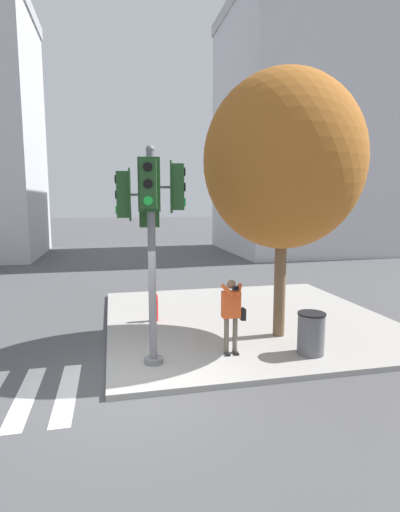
% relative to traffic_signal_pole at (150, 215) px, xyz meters
% --- Properties ---
extents(ground_plane, '(160.00, 160.00, 0.00)m').
position_rel_traffic_signal_pole_xyz_m(ground_plane, '(-0.46, -0.73, -3.22)').
color(ground_plane, '#4C4C4F').
extents(sidewalk_corner, '(8.00, 8.00, 0.12)m').
position_rel_traffic_signal_pole_xyz_m(sidewalk_corner, '(3.04, 2.77, -3.16)').
color(sidewalk_corner, '#9E9B96').
rests_on(sidewalk_corner, ground_plane).
extents(traffic_signal_pole, '(1.39, 1.39, 4.47)m').
position_rel_traffic_signal_pole_xyz_m(traffic_signal_pole, '(0.00, 0.00, 0.00)').
color(traffic_signal_pole, slate).
rests_on(traffic_signal_pole, sidewalk_corner).
extents(person_photographer, '(0.58, 0.54, 1.67)m').
position_rel_traffic_signal_pole_xyz_m(person_photographer, '(1.78, 0.17, -2.10)').
color(person_photographer, black).
rests_on(person_photographer, sidewalk_corner).
extents(street_tree, '(3.84, 3.84, 6.45)m').
position_rel_traffic_signal_pole_xyz_m(street_tree, '(3.30, 1.09, 1.23)').
color(street_tree, brown).
rests_on(street_tree, sidewalk_corner).
extents(fire_hydrant, '(0.18, 0.24, 0.81)m').
position_rel_traffic_signal_pole_xyz_m(fire_hydrant, '(0.38, 2.99, -2.70)').
color(fire_hydrant, red).
rests_on(fire_hydrant, sidewalk_corner).
extents(trash_bin, '(0.62, 0.62, 0.94)m').
position_rel_traffic_signal_pole_xyz_m(trash_bin, '(3.49, -0.23, -2.62)').
color(trash_bin, '#5B5B60').
rests_on(trash_bin, sidewalk_corner).
extents(building_right, '(11.27, 10.15, 16.57)m').
position_rel_traffic_signal_pole_xyz_m(building_right, '(12.70, 18.10, 5.08)').
color(building_right, '#BCBCC1').
rests_on(building_right, ground_plane).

